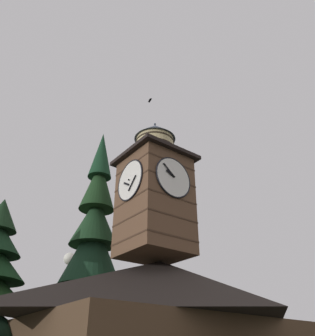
{
  "coord_description": "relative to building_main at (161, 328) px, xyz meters",
  "views": [
    {
      "loc": [
        14.61,
        14.6,
        2.25
      ],
      "look_at": [
        2.83,
        -0.9,
        13.25
      ],
      "focal_mm": 36.71,
      "sensor_mm": 36.0,
      "label": 1
    }
  ],
  "objects": [
    {
      "name": "building_main",
      "position": [
        0.0,
        0.0,
        0.0
      ],
      "size": [
        15.12,
        11.57,
        7.56
      ],
      "color": "#4A3523",
      "rests_on": "ground_plane"
    },
    {
      "name": "clock_tower",
      "position": [
        0.91,
        0.57,
        7.95
      ],
      "size": [
        4.42,
        4.42,
        9.68
      ],
      "color": "brown",
      "rests_on": "building_main"
    },
    {
      "name": "pine_tree_behind",
      "position": [
        2.16,
        -4.96,
        3.37
      ],
      "size": [
        5.78,
        5.78,
        18.86
      ],
      "color": "#473323",
      "rests_on": "ground_plane"
    },
    {
      "name": "moon",
      "position": [
        -12.4,
        -43.31,
        14.83
      ],
      "size": [
        2.19,
        2.19,
        2.19
      ],
      "color": "silver"
    },
    {
      "name": "flying_bird_high",
      "position": [
        -0.41,
        -1.92,
        17.91
      ],
      "size": [
        0.28,
        0.56,
        0.12
      ],
      "color": "black"
    }
  ]
}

